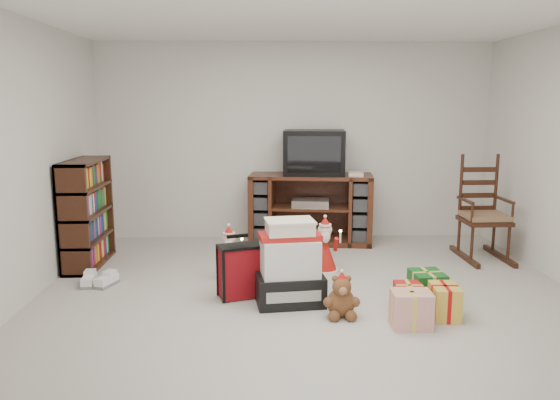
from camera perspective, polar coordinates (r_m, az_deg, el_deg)
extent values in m
cube|color=#BCB8AC|center=(4.87, 3.20, -11.04)|extent=(5.00, 5.00, 0.01)
cube|color=white|center=(4.59, 3.52, 19.49)|extent=(5.00, 5.00, 0.01)
cube|color=beige|center=(7.05, 1.52, 6.10)|extent=(5.00, 0.01, 2.50)
cube|color=beige|center=(2.12, 9.44, -3.85)|extent=(5.00, 0.01, 2.50)
cube|color=beige|center=(5.00, -26.56, 3.31)|extent=(0.01, 5.00, 2.50)
cube|color=#4C2715|center=(6.87, 3.22, -0.90)|extent=(1.57, 0.73, 0.87)
cube|color=silver|center=(6.82, 3.25, -0.28)|extent=(0.49, 0.38, 0.09)
cube|color=#371A0F|center=(6.25, -19.53, -1.28)|extent=(0.31, 0.94, 1.15)
cube|color=#371A0F|center=(6.55, 20.57, -2.05)|extent=(0.50, 0.48, 0.05)
cube|color=brown|center=(6.53, 20.60, -1.56)|extent=(0.46, 0.44, 0.06)
cube|color=#371A0F|center=(6.67, 20.09, 1.73)|extent=(0.41, 0.07, 0.75)
cube|color=#371A0F|center=(6.64, 20.35, -5.53)|extent=(0.51, 0.82, 0.06)
cube|color=black|center=(4.88, 1.01, -9.23)|extent=(0.63, 0.49, 0.26)
cube|color=silver|center=(4.79, 1.02, -5.93)|extent=(0.53, 0.44, 0.32)
cube|color=#B11814|center=(4.75, 1.03, -3.80)|extent=(0.56, 0.35, 0.05)
cube|color=beige|center=(4.73, 1.03, -2.91)|extent=(0.43, 0.35, 0.10)
cube|color=maroon|center=(4.99, -4.13, -7.43)|extent=(0.42, 0.31, 0.50)
cube|color=black|center=(4.99, -4.13, -3.70)|extent=(0.20, 0.09, 0.03)
ellipsoid|color=brown|center=(4.63, 6.38, -10.61)|extent=(0.24, 0.20, 0.25)
sphere|color=brown|center=(4.55, 6.47, -9.01)|extent=(0.16, 0.16, 0.16)
cone|color=#B01912|center=(5.71, 4.69, -5.65)|extent=(0.28, 0.28, 0.40)
sphere|color=beige|center=(5.65, 4.73, -3.24)|extent=(0.13, 0.13, 0.13)
cone|color=#B01912|center=(5.63, 4.75, -2.21)|extent=(0.12, 0.12, 0.10)
cylinder|color=silver|center=(5.57, 6.32, -3.88)|extent=(0.02, 0.02, 0.12)
cone|color=#B01912|center=(5.54, -5.31, -6.36)|extent=(0.26, 0.26, 0.36)
sphere|color=beige|center=(5.48, -5.35, -4.07)|extent=(0.12, 0.12, 0.12)
cone|color=#B01912|center=(5.45, -5.37, -3.10)|extent=(0.11, 0.11, 0.09)
cylinder|color=silver|center=(5.38, -4.00, -4.71)|extent=(0.02, 0.02, 0.11)
cube|color=white|center=(5.66, -19.36, -7.97)|extent=(0.14, 0.28, 0.10)
cube|color=white|center=(5.61, -17.64, -8.03)|extent=(0.20, 0.29, 0.10)
cube|color=#B11814|center=(4.84, 13.44, -9.66)|extent=(0.27, 0.27, 0.27)
cube|color=#186121|center=(5.13, 14.94, -8.57)|extent=(0.27, 0.27, 0.27)
cube|color=yellow|center=(4.78, 16.99, -10.11)|extent=(0.27, 0.27, 0.27)
cube|color=white|center=(4.50, 14.02, -11.24)|extent=(0.27, 0.27, 0.27)
cube|color=black|center=(6.79, 3.58, 4.99)|extent=(0.79, 0.59, 0.55)
cube|color=black|center=(6.52, 3.80, 4.77)|extent=(0.63, 0.08, 0.44)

